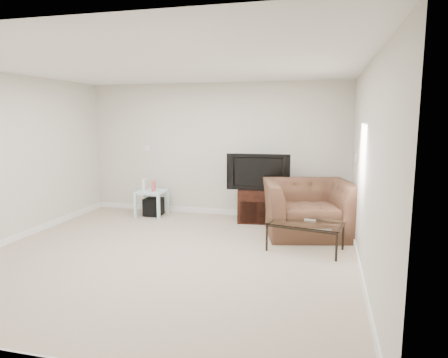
% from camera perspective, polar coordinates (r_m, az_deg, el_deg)
% --- Properties ---
extents(floor, '(5.00, 5.00, 0.00)m').
position_cam_1_polar(floor, '(5.54, -8.24, -10.91)').
color(floor, tan).
rests_on(floor, ground).
extents(ceiling, '(5.00, 5.00, 0.00)m').
position_cam_1_polar(ceiling, '(5.26, -8.87, 15.68)').
color(ceiling, white).
rests_on(ceiling, ground).
extents(wall_back, '(5.00, 0.02, 2.50)m').
position_cam_1_polar(wall_back, '(7.61, -1.24, 4.21)').
color(wall_back, silver).
rests_on(wall_back, ground).
extents(wall_left, '(0.02, 5.00, 2.50)m').
position_cam_1_polar(wall_left, '(6.63, -28.90, 2.42)').
color(wall_left, silver).
rests_on(wall_left, ground).
extents(wall_right, '(0.02, 5.00, 2.50)m').
position_cam_1_polar(wall_right, '(4.87, 19.71, 1.07)').
color(wall_right, silver).
rests_on(wall_right, ground).
extents(plate_back, '(0.12, 0.02, 0.12)m').
position_cam_1_polar(plate_back, '(8.09, -10.89, 4.33)').
color(plate_back, white).
rests_on(plate_back, wall_back).
extents(plate_right_switch, '(0.02, 0.09, 0.13)m').
position_cam_1_polar(plate_right_switch, '(6.45, 18.31, 2.93)').
color(plate_right_switch, white).
rests_on(plate_right_switch, wall_right).
extents(plate_right_outlet, '(0.02, 0.08, 0.12)m').
position_cam_1_polar(plate_right_outlet, '(6.32, 18.07, -5.93)').
color(plate_right_outlet, white).
rests_on(plate_right_outlet, wall_right).
extents(tv_stand, '(0.77, 0.58, 0.60)m').
position_cam_1_polar(tv_stand, '(7.21, 4.93, -3.73)').
color(tv_stand, black).
rests_on(tv_stand, floor).
extents(dvd_player, '(0.42, 0.32, 0.05)m').
position_cam_1_polar(dvd_player, '(7.13, 4.94, -2.23)').
color(dvd_player, black).
rests_on(dvd_player, tv_stand).
extents(television, '(1.04, 0.26, 0.64)m').
position_cam_1_polar(television, '(7.07, 4.99, 1.12)').
color(television, black).
rests_on(television, tv_stand).
extents(side_table, '(0.53, 0.53, 0.49)m').
position_cam_1_polar(side_table, '(7.73, -10.31, -3.41)').
color(side_table, '#C8EFFA').
rests_on(side_table, floor).
extents(subwoofer, '(0.33, 0.33, 0.32)m').
position_cam_1_polar(subwoofer, '(7.75, -10.03, -3.90)').
color(subwoofer, black).
rests_on(subwoofer, floor).
extents(game_console, '(0.08, 0.17, 0.22)m').
position_cam_1_polar(game_console, '(7.69, -11.28, -0.81)').
color(game_console, white).
rests_on(game_console, side_table).
extents(game_case, '(0.08, 0.15, 0.19)m').
position_cam_1_polar(game_case, '(7.62, -10.01, -0.97)').
color(game_case, '#CC4C4C').
rests_on(game_case, side_table).
extents(recliner, '(1.50, 1.15, 1.16)m').
position_cam_1_polar(recliner, '(6.47, 11.85, -2.79)').
color(recliner, '#4F3124').
rests_on(recliner, floor).
extents(coffee_table, '(1.13, 0.78, 0.40)m').
position_cam_1_polar(coffee_table, '(5.79, 11.51, -8.05)').
color(coffee_table, black).
rests_on(coffee_table, floor).
extents(remote, '(0.17, 0.06, 0.02)m').
position_cam_1_polar(remote, '(5.84, 12.17, -5.73)').
color(remote, '#B2B2B7').
rests_on(remote, coffee_table).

